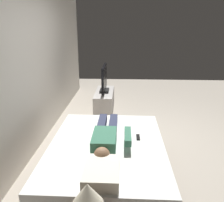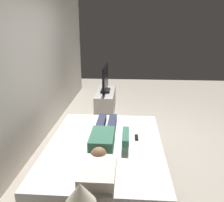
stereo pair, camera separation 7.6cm
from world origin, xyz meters
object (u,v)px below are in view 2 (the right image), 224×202
object	(u,v)px
tv	(105,79)
lamp	(80,194)
person	(105,137)
tv_stand	(106,102)
bed	(105,163)
remote	(136,137)
pillow	(98,172)

from	to	relation	value
tv	lamp	xyz separation A→B (m)	(-3.82, -0.20, 0.07)
person	tv	size ratio (longest dim) A/B	1.43
person	tv_stand	xyz separation A→B (m)	(2.49, 0.23, -0.37)
bed	remote	distance (m)	0.52
person	tv_stand	distance (m)	2.53
bed	person	size ratio (longest dim) A/B	1.60
remote	tv_stand	xyz separation A→B (m)	(2.34, 0.63, -0.30)
pillow	tv	size ratio (longest dim) A/B	0.55
pillow	tv	distance (m)	3.22
remote	lamp	distance (m)	1.58
lamp	pillow	bearing A→B (deg)	-3.51
pillow	tv_stand	size ratio (longest dim) A/B	0.44
bed	pillow	xyz separation A→B (m)	(-0.69, -0.00, 0.34)
bed	person	xyz separation A→B (m)	(0.03, 0.01, 0.36)
person	tv_stand	size ratio (longest dim) A/B	1.15
tv	pillow	bearing A→B (deg)	-175.77
remote	person	bearing A→B (deg)	110.47
bed	person	world-z (taller)	person
pillow	person	xyz separation A→B (m)	(0.72, 0.01, 0.02)
tv	bed	bearing A→B (deg)	-174.63
person	pillow	bearing A→B (deg)	-179.39
remote	tv	size ratio (longest dim) A/B	0.17
tv	tv_stand	bearing A→B (deg)	0.00
pillow	lamp	world-z (taller)	lamp
remote	lamp	world-z (taller)	lamp
lamp	tv_stand	bearing A→B (deg)	2.98
remote	tv_stand	bearing A→B (deg)	15.17
person	remote	bearing A→B (deg)	-69.53
person	tv_stand	world-z (taller)	person
pillow	person	bearing A→B (deg)	0.61
tv_stand	lamp	bearing A→B (deg)	-177.02
tv_stand	lamp	world-z (taller)	lamp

